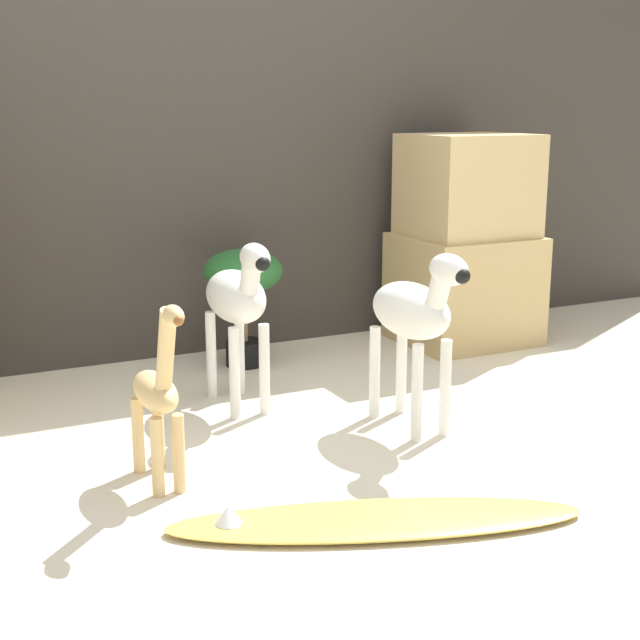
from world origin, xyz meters
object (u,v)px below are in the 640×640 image
at_px(zebra_right, 415,314).
at_px(giraffe_figurine, 158,396).
at_px(zebra_left, 238,300).
at_px(surfboard, 373,520).
at_px(potted_palm_front, 243,281).

xyz_separation_m(zebra_right, giraffe_figurine, (-0.97, -0.08, -0.14)).
height_order(zebra_left, surfboard, zebra_left).
xyz_separation_m(giraffe_figurine, surfboard, (0.45, -0.54, -0.27)).
distance_m(potted_palm_front, surfboard, 1.71).
xyz_separation_m(giraffe_figurine, potted_palm_front, (0.72, 1.11, 0.10)).
bearing_deg(zebra_right, zebra_left, 133.88).
distance_m(zebra_right, zebra_left, 0.69).
bearing_deg(surfboard, zebra_left, 88.23).
bearing_deg(zebra_left, zebra_right, -46.12).
relative_size(zebra_right, giraffe_figurine, 1.10).
relative_size(zebra_right, zebra_left, 1.00).
bearing_deg(zebra_right, surfboard, -129.99).
distance_m(zebra_right, potted_palm_front, 1.06).
bearing_deg(surfboard, potted_palm_front, 80.92).
bearing_deg(potted_palm_front, giraffe_figurine, -122.88).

